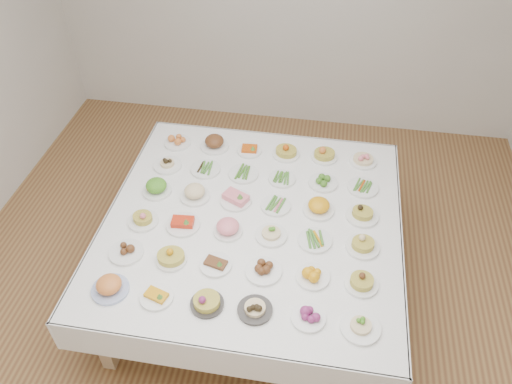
% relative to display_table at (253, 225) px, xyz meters
% --- Properties ---
extents(room_envelope, '(5.02, 5.02, 2.81)m').
position_rel_display_table_xyz_m(room_envelope, '(-0.02, -0.07, 1.15)').
color(room_envelope, olive).
rests_on(room_envelope, ground).
extents(display_table, '(2.14, 2.14, 0.75)m').
position_rel_display_table_xyz_m(display_table, '(0.00, 0.00, 0.00)').
color(display_table, white).
rests_on(display_table, ground).
extents(dish_0, '(0.23, 0.23, 0.13)m').
position_rel_display_table_xyz_m(dish_0, '(-0.78, -0.77, 0.13)').
color(dish_0, '#4C66B2').
rests_on(dish_0, display_table).
extents(dish_1, '(0.21, 0.21, 0.08)m').
position_rel_display_table_xyz_m(dish_1, '(-0.47, -0.78, 0.10)').
color(dish_1, white).
rests_on(dish_1, display_table).
extents(dish_2, '(0.21, 0.21, 0.12)m').
position_rel_display_table_xyz_m(dish_2, '(-0.15, -0.78, 0.12)').
color(dish_2, '#2E2B29').
rests_on(dish_2, display_table).
extents(dish_3, '(0.21, 0.21, 0.12)m').
position_rel_display_table_xyz_m(dish_3, '(0.15, -0.77, 0.12)').
color(dish_3, '#2E2B29').
rests_on(dish_3, display_table).
extents(dish_4, '(0.21, 0.21, 0.09)m').
position_rel_display_table_xyz_m(dish_4, '(0.47, -0.77, 0.10)').
color(dish_4, white).
rests_on(dish_4, display_table).
extents(dish_5, '(0.24, 0.24, 0.11)m').
position_rel_display_table_xyz_m(dish_5, '(0.78, -0.79, 0.12)').
color(dish_5, white).
rests_on(dish_5, display_table).
extents(dish_6, '(0.23, 0.23, 0.09)m').
position_rel_display_table_xyz_m(dish_6, '(-0.79, -0.46, 0.10)').
color(dish_6, white).
rests_on(dish_6, display_table).
extents(dish_7, '(0.21, 0.21, 0.12)m').
position_rel_display_table_xyz_m(dish_7, '(-0.47, -0.48, 0.13)').
color(dish_7, white).
rests_on(dish_7, display_table).
extents(dish_8, '(0.21, 0.21, 0.08)m').
position_rel_display_table_xyz_m(dish_8, '(-0.17, -0.47, 0.10)').
color(dish_8, white).
rests_on(dish_8, display_table).
extents(dish_9, '(0.24, 0.24, 0.09)m').
position_rel_display_table_xyz_m(dish_9, '(0.15, -0.47, 0.10)').
color(dish_9, white).
rests_on(dish_9, display_table).
extents(dish_10, '(0.22, 0.22, 0.10)m').
position_rel_display_table_xyz_m(dish_10, '(0.47, -0.46, 0.11)').
color(dish_10, white).
rests_on(dish_10, display_table).
extents(dish_11, '(0.21, 0.21, 0.11)m').
position_rel_display_table_xyz_m(dish_11, '(0.78, -0.47, 0.12)').
color(dish_11, white).
rests_on(dish_11, display_table).
extents(dish_12, '(0.22, 0.22, 0.12)m').
position_rel_display_table_xyz_m(dish_12, '(-0.77, -0.16, 0.12)').
color(dish_12, white).
rests_on(dish_12, display_table).
extents(dish_13, '(0.24, 0.24, 0.10)m').
position_rel_display_table_xyz_m(dish_13, '(-0.48, -0.15, 0.11)').
color(dish_13, white).
rests_on(dish_13, display_table).
extents(dish_14, '(0.21, 0.21, 0.12)m').
position_rel_display_table_xyz_m(dish_14, '(-0.15, -0.16, 0.12)').
color(dish_14, white).
rests_on(dish_14, display_table).
extents(dish_15, '(0.22, 0.22, 0.11)m').
position_rel_display_table_xyz_m(dish_15, '(0.16, -0.15, 0.11)').
color(dish_15, white).
rests_on(dish_15, display_table).
extents(dish_16, '(0.23, 0.23, 0.05)m').
position_rel_display_table_xyz_m(dish_16, '(0.46, -0.15, 0.09)').
color(dish_16, white).
rests_on(dish_16, display_table).
extents(dish_17, '(0.23, 0.23, 0.13)m').
position_rel_display_table_xyz_m(dish_17, '(0.79, -0.15, 0.12)').
color(dish_17, white).
rests_on(dish_17, display_table).
extents(dish_18, '(0.22, 0.22, 0.14)m').
position_rel_display_table_xyz_m(dish_18, '(-0.77, 0.16, 0.13)').
color(dish_18, white).
rests_on(dish_18, display_table).
extents(dish_19, '(0.22, 0.22, 0.12)m').
position_rel_display_table_xyz_m(dish_19, '(-0.47, 0.15, 0.12)').
color(dish_19, white).
rests_on(dish_19, display_table).
extents(dish_20, '(0.23, 0.23, 0.11)m').
position_rel_display_table_xyz_m(dish_20, '(-0.15, 0.16, 0.11)').
color(dish_20, white).
rests_on(dish_20, display_table).
extents(dish_21, '(0.22, 0.22, 0.05)m').
position_rel_display_table_xyz_m(dish_21, '(0.15, 0.15, 0.09)').
color(dish_21, white).
rests_on(dish_21, display_table).
extents(dish_22, '(0.23, 0.23, 0.12)m').
position_rel_display_table_xyz_m(dish_22, '(0.46, 0.16, 0.12)').
color(dish_22, white).
rests_on(dish_22, display_table).
extents(dish_23, '(0.23, 0.23, 0.12)m').
position_rel_display_table_xyz_m(dish_23, '(0.78, 0.15, 0.12)').
color(dish_23, white).
rests_on(dish_23, display_table).
extents(dish_24, '(0.23, 0.23, 0.11)m').
position_rel_display_table_xyz_m(dish_24, '(-0.78, 0.47, 0.11)').
color(dish_24, white).
rests_on(dish_24, display_table).
extents(dish_25, '(0.24, 0.24, 0.05)m').
position_rel_display_table_xyz_m(dish_25, '(-0.47, 0.47, 0.09)').
color(dish_25, white).
rests_on(dish_25, display_table).
extents(dish_26, '(0.23, 0.23, 0.05)m').
position_rel_display_table_xyz_m(dish_26, '(-0.16, 0.47, 0.09)').
color(dish_26, white).
rests_on(dish_26, display_table).
extents(dish_27, '(0.21, 0.21, 0.05)m').
position_rel_display_table_xyz_m(dish_27, '(0.16, 0.46, 0.09)').
color(dish_27, white).
rests_on(dish_27, display_table).
extents(dish_28, '(0.22, 0.22, 0.09)m').
position_rel_display_table_xyz_m(dish_28, '(0.48, 0.47, 0.10)').
color(dish_28, white).
rests_on(dish_28, display_table).
extents(dish_29, '(0.24, 0.24, 0.05)m').
position_rel_display_table_xyz_m(dish_29, '(0.79, 0.46, 0.09)').
color(dish_29, white).
rests_on(dish_29, display_table).
extents(dish_30, '(0.22, 0.22, 0.10)m').
position_rel_display_table_xyz_m(dish_30, '(-0.79, 0.78, 0.11)').
color(dish_30, white).
rests_on(dish_30, display_table).
extents(dish_31, '(0.25, 0.25, 0.14)m').
position_rel_display_table_xyz_m(dish_31, '(-0.46, 0.78, 0.13)').
color(dish_31, white).
rests_on(dish_31, display_table).
extents(dish_32, '(0.20, 0.20, 0.09)m').
position_rel_display_table_xyz_m(dish_32, '(-0.16, 0.77, 0.10)').
color(dish_32, white).
rests_on(dish_32, display_table).
extents(dish_33, '(0.23, 0.22, 0.14)m').
position_rel_display_table_xyz_m(dish_33, '(0.15, 0.78, 0.14)').
color(dish_33, white).
rests_on(dish_33, display_table).
extents(dish_34, '(0.21, 0.21, 0.13)m').
position_rel_display_table_xyz_m(dish_34, '(0.46, 0.79, 0.13)').
color(dish_34, white).
rests_on(dish_34, display_table).
extents(dish_35, '(0.22, 0.22, 0.11)m').
position_rel_display_table_xyz_m(dish_35, '(0.78, 0.79, 0.12)').
color(dish_35, white).
rests_on(dish_35, display_table).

